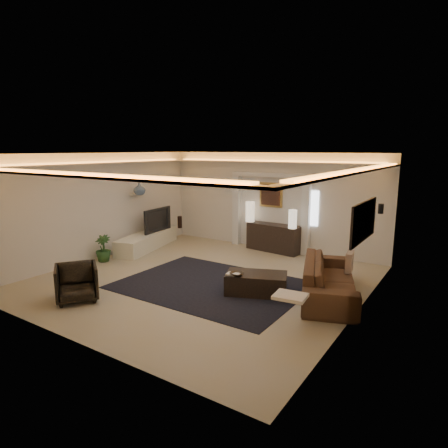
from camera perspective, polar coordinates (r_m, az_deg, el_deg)
The scene contains 33 objects.
floor at distance 9.15m, azimuth -3.14°, elevation -8.18°, with size 7.00×7.00×0.00m, color tan.
ceiling at distance 8.64m, azimuth -3.35°, elevation 10.29°, with size 7.00×7.00×0.00m, color white.
wall_back at distance 11.75m, azimuth 6.97°, elevation 3.33°, with size 7.00×7.00×0.00m, color silver.
wall_front at distance 6.39m, azimuth -22.29°, elevation -3.95°, with size 7.00×7.00×0.00m, color silver.
wall_left at distance 11.20m, azimuth -17.82°, elevation 2.51°, with size 7.00×7.00×0.00m, color silver.
wall_right at distance 7.30m, azimuth 19.45°, elevation -1.94°, with size 7.00×7.00×0.00m, color silver.
cove_soffit at distance 8.65m, azimuth -3.33°, elevation 8.44°, with size 7.00×7.00×0.04m, color silver.
daylight_slit at distance 11.22m, azimuth 13.11°, elevation 2.24°, with size 0.25×0.03×1.00m, color white.
area_rug at distance 8.78m, azimuth -1.80°, elevation -8.98°, with size 4.00×3.00×0.01m, color black.
pilaster_left at distance 12.26m, azimuth 1.90°, elevation 2.08°, with size 0.22×0.20×2.20m, color silver.
pilaster_right at distance 11.25m, azimuth 11.96°, elevation 1.03°, with size 0.22×0.20×2.20m, color silver.
alcove_header at distance 11.58m, azimuth 6.84°, elevation 7.20°, with size 2.52×0.20×0.12m, color silver.
painting_frame at distance 11.69m, azimuth 6.93°, elevation 4.29°, with size 0.74×0.04×0.74m, color tan.
painting_canvas at distance 11.67m, azimuth 6.88°, elevation 4.28°, with size 0.62×0.02×0.62m, color #4C2D1E.
art_panel_frame at distance 7.55m, azimuth 19.90°, elevation 0.37°, with size 0.04×1.64×0.74m, color black.
art_panel_gold at distance 7.55m, azimuth 19.72°, elevation 0.39°, with size 0.02×1.50×0.62m, color tan.
wall_sconce at distance 9.41m, azimuth 22.10°, elevation 2.10°, with size 0.12×0.12×0.22m, color black.
wall_niche at distance 12.05m, azimuth -12.52°, elevation 4.30°, with size 0.10×0.55×0.04m, color silver.
console at distance 11.61m, azimuth 7.36°, elevation -2.04°, with size 1.65×0.51×0.82m, color black.
lamp_left at distance 11.85m, azimuth 3.86°, elevation 1.70°, with size 0.27×0.27×0.61m, color #FDE4BF.
lamp_right at distance 10.96m, azimuth 10.07°, elevation 0.79°, with size 0.24×0.24×0.53m, color white.
media_ledge at distance 12.11m, azimuth -11.20°, elevation -2.47°, with size 0.67×2.68×0.50m, color beige.
tv at distance 12.22m, azimuth -10.22°, elevation 0.52°, with size 0.17×1.27×0.73m, color black.
figurine at distance 12.63m, azimuth -6.54°, elevation 0.16°, with size 0.14×0.14×0.38m, color black.
ginger_jar at distance 11.66m, azimuth -12.36°, elevation 5.09°, with size 0.35×0.35×0.36m, color slate.
plant at distance 10.98m, azimuth -17.38°, elevation -3.45°, with size 0.40×0.40×0.72m, color #284E21.
sofa at distance 8.32m, azimuth 15.29°, elevation -7.79°, with size 1.02×2.61×0.76m, color black.
throw_blanket at distance 6.77m, azimuth 9.75°, elevation -10.45°, with size 0.54×0.44×0.06m, color beige.
throw_pillow at distance 9.04m, azimuth 18.00°, elevation -5.30°, with size 0.13×0.44×0.44m, color tan.
coffee_table at distance 8.27m, azimuth 4.77°, elevation -8.82°, with size 1.26×0.69×0.47m, color black.
bowl at distance 8.04m, azimuth 1.89°, elevation -7.58°, with size 0.27×0.27×0.07m, color #33281B.
magazine at distance 8.09m, azimuth 1.37°, elevation -7.60°, with size 0.27×0.19×0.03m, color beige.
armchair at distance 8.39m, azimuth -20.88°, elevation -8.07°, with size 0.79×0.81×0.74m, color black.
Camera 1 is at (5.15, -6.94, 3.01)m, focal length 31.03 mm.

